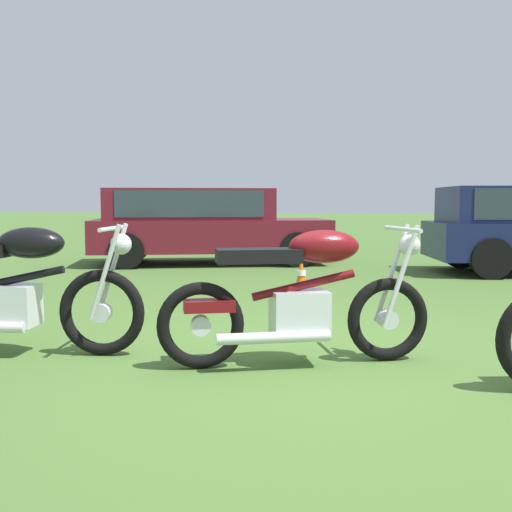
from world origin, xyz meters
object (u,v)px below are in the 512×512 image
object	(u,v)px
motorcycle_black	(10,291)
traffic_cone	(301,276)
motorcycle_maroon	(300,298)
car_burgundy	(201,220)

from	to	relation	value
motorcycle_black	traffic_cone	bearing A→B (deg)	55.67
motorcycle_black	motorcycle_maroon	xyz separation A→B (m)	(2.23, 0.19, -0.00)
car_burgundy	traffic_cone	distance (m)	4.21
motorcycle_maroon	traffic_cone	xyz separation A→B (m)	(-0.52, 3.47, -0.27)
motorcycle_black	motorcycle_maroon	bearing A→B (deg)	-4.30
motorcycle_maroon	motorcycle_black	bearing A→B (deg)	162.71
car_burgundy	traffic_cone	size ratio (longest dim) A/B	10.02
motorcycle_maroon	traffic_cone	world-z (taller)	motorcycle_maroon
car_burgundy	traffic_cone	bearing A→B (deg)	-72.83
car_burgundy	traffic_cone	xyz separation A→B (m)	(2.46, -3.36, -0.62)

